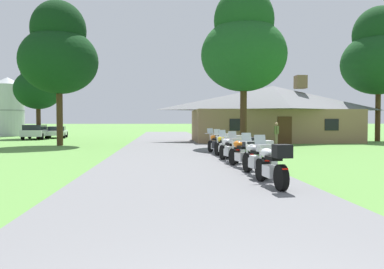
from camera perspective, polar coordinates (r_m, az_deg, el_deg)
The scene contains 17 objects.
ground_plane at distance 22.20m, azimuth -2.78°, elevation -2.46°, with size 500.00×500.00×0.00m, color #56893D.
asphalt_driveway at distance 20.21m, azimuth -2.61°, elevation -2.81°, with size 6.40×80.00×0.06m, color slate.
motorcycle_white_nearest_to_camera at distance 9.77m, azimuth 12.17°, elevation -4.56°, with size 0.67×2.08×1.30m.
motorcycle_white_second_in_row at distance 11.47m, azimuth 10.03°, elevation -3.63°, with size 0.87×2.08×1.30m.
motorcycle_orange_third_in_row at distance 13.53m, azimuth 7.68°, elevation -2.72°, with size 0.85×2.06×1.30m.
motorcycle_white_fourth_in_row at distance 15.40m, azimuth 5.95°, elevation -2.18°, with size 0.98×2.07×1.30m.
motorcycle_yellow_fifth_in_row at distance 17.28m, azimuth 5.04°, elevation -1.72°, with size 1.01×2.06×1.30m.
motorcycle_orange_farthest_in_row at distance 19.27m, azimuth 3.79°, elevation -1.33°, with size 1.00×2.06×1.30m.
stone_lodge at distance 32.39m, azimuth 12.23°, elevation 3.22°, with size 14.08×6.58×5.63m.
bystander_olive_shirt_near_lodge at distance 26.86m, azimuth 12.77°, elevation 0.26°, with size 0.39×0.46×1.67m.
tree_left_far at distance 41.14m, azimuth -22.46°, elevation 7.11°, with size 4.65×4.65×8.56m.
tree_right_of_lodge at distance 36.86m, azimuth 26.63°, elevation 10.83°, with size 6.33×6.33×11.67m.
tree_by_lodge_front at distance 25.42m, azimuth 7.91°, elevation 13.40°, with size 5.62×5.62×10.45m.
tree_left_near at distance 28.90m, azimuth -19.66°, elevation 11.79°, with size 5.51×5.51×10.32m.
metal_silo_distant at distance 49.46m, azimuth -26.29°, elevation 3.83°, with size 3.72×3.72×6.95m.
parked_silver_suv_far_left at distance 39.14m, azimuth -22.79°, elevation 0.46°, with size 2.37×4.78×1.40m.
parked_white_sedan_far_left at distance 41.41m, azimuth -19.94°, elevation 0.39°, with size 2.47×4.43×1.20m.
Camera 1 is at (-0.68, -2.13, 1.73)m, focal length 34.94 mm.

